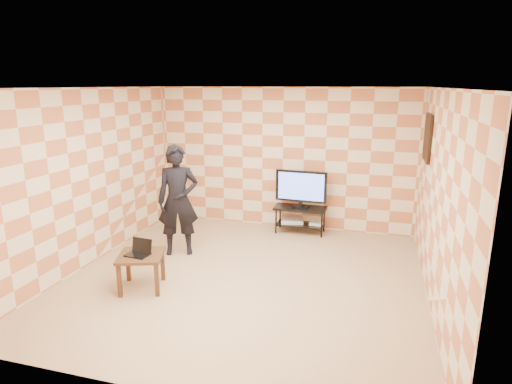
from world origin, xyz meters
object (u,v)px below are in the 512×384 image
side_table (141,260)px  tv_stand (300,214)px  tv (301,187)px  person (178,201)px

side_table → tv_stand: bearing=59.5°
tv_stand → tv: bearing=-86.8°
tv_stand → person: bearing=-138.5°
tv_stand → tv: (0.00, -0.00, 0.52)m
tv → person: size_ratio=0.53×
tv → side_table: 3.36m
tv_stand → person: person is taller
tv_stand → side_table: bearing=-120.5°
person → tv: bearing=18.5°
tv_stand → person: size_ratio=0.54×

